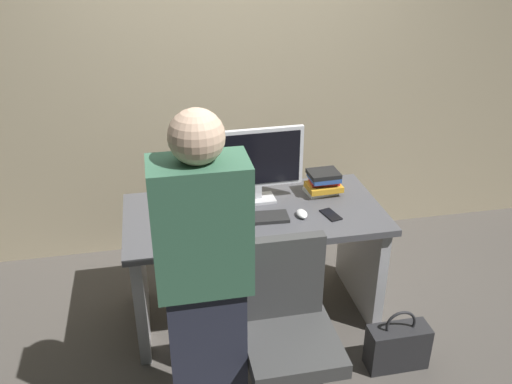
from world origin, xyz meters
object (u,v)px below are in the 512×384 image
at_px(book_stack, 323,182).
at_px(handbag, 397,346).
at_px(cup_by_monitor, 180,201).
at_px(monitor, 258,161).
at_px(desk, 254,244).
at_px(mouse, 302,214).
at_px(cup_near_keyboard, 187,227).
at_px(keyboard, 251,219).
at_px(person_at_desk, 204,286).
at_px(office_chair, 288,342).
at_px(cell_phone, 331,215).

distance_m(book_stack, handbag, 1.04).
xyz_separation_m(cup_by_monitor, book_stack, (0.88, 0.01, 0.03)).
bearing_deg(monitor, handbag, -49.43).
xyz_separation_m(desk, mouse, (0.25, -0.11, 0.24)).
bearing_deg(cup_near_keyboard, book_stack, 20.71).
bearing_deg(keyboard, person_at_desk, -112.41).
height_order(desk, monitor, monitor).
xyz_separation_m(office_chair, monitor, (0.04, 0.91, 0.56)).
distance_m(keyboard, cup_near_keyboard, 0.38).
height_order(keyboard, cup_near_keyboard, cup_near_keyboard).
bearing_deg(cup_near_keyboard, cell_phone, 3.37).
bearing_deg(book_stack, cell_phone, -98.25).
height_order(desk, cup_by_monitor, cup_by_monitor).
relative_size(mouse, cup_near_keyboard, 1.02).
bearing_deg(handbag, cell_phone, 119.31).
xyz_separation_m(mouse, cup_near_keyboard, (-0.66, -0.07, 0.03)).
xyz_separation_m(keyboard, handbag, (0.73, -0.52, -0.61)).
xyz_separation_m(desk, cell_phone, (0.42, -0.14, 0.23)).
bearing_deg(monitor, cell_phone, -35.90).
height_order(mouse, cup_near_keyboard, cup_near_keyboard).
relative_size(person_at_desk, mouse, 16.39).
bearing_deg(person_at_desk, mouse, 47.32).
relative_size(office_chair, book_stack, 4.28).
bearing_deg(cup_by_monitor, cup_near_keyboard, -87.20).
height_order(keyboard, cell_phone, keyboard).
distance_m(desk, cup_by_monitor, 0.51).
distance_m(person_at_desk, book_stack, 1.27).
height_order(person_at_desk, cell_phone, person_at_desk).
distance_m(keyboard, cup_by_monitor, 0.45).
distance_m(office_chair, monitor, 1.07).
distance_m(monitor, handbag, 1.30).
bearing_deg(keyboard, handbag, -31.87).
xyz_separation_m(person_at_desk, handbag, (1.07, 0.19, -0.70)).
bearing_deg(office_chair, mouse, 69.88).
bearing_deg(cup_near_keyboard, office_chair, -54.61).
bearing_deg(cup_by_monitor, handbag, -33.87).
distance_m(keyboard, mouse, 0.30).
bearing_deg(keyboard, desk, 70.86).
relative_size(person_at_desk, monitor, 3.03).
height_order(desk, keyboard, keyboard).
bearing_deg(person_at_desk, cup_near_keyboard, 92.22).
height_order(person_at_desk, mouse, person_at_desk).
bearing_deg(monitor, keyboard, -111.47).
relative_size(keyboard, cell_phone, 2.99).
xyz_separation_m(office_chair, cup_by_monitor, (-0.43, 0.90, 0.35)).
bearing_deg(monitor, cup_near_keyboard, -145.18).
height_order(desk, office_chair, office_chair).
relative_size(desk, handbag, 3.97).
height_order(desk, book_stack, book_stack).
distance_m(person_at_desk, keyboard, 0.79).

